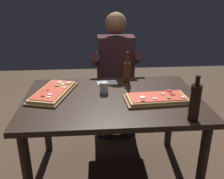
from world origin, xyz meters
TOP-DOWN VIEW (x-y plane):
  - ground_plane at (0.00, 0.00)m, footprint 6.40×6.40m
  - dining_table at (0.00, 0.00)m, footprint 1.40×0.96m
  - pizza_rectangular_front at (0.34, -0.09)m, footprint 0.51×0.28m
  - pizza_rectangular_left at (-0.48, 0.11)m, footprint 0.39×0.57m
  - wine_bottle_dark at (0.16, 0.35)m, footprint 0.06×0.06m
  - oil_bottle_amber at (0.50, -0.41)m, footprint 0.07×0.07m
  - tumbler_near_camera at (-0.06, 0.11)m, footprint 0.07×0.07m
  - napkin_cutlery_set at (-0.02, 0.34)m, footprint 0.19×0.12m
  - diner_chair at (0.10, 0.86)m, footprint 0.44×0.44m
  - seated_diner at (0.10, 0.74)m, footprint 0.53×0.41m

SIDE VIEW (x-z plane):
  - ground_plane at x=0.00m, z-range 0.00..0.00m
  - diner_chair at x=0.10m, z-range 0.05..0.92m
  - dining_table at x=0.00m, z-range 0.27..1.01m
  - seated_diner at x=0.10m, z-range 0.08..1.41m
  - napkin_cutlery_set at x=-0.02m, z-range 0.74..0.75m
  - pizza_rectangular_front at x=0.34m, z-range 0.73..0.78m
  - pizza_rectangular_left at x=-0.48m, z-range 0.73..0.78m
  - tumbler_near_camera at x=-0.06m, z-range 0.74..0.83m
  - wine_bottle_dark at x=0.16m, z-range 0.70..0.99m
  - oil_bottle_amber at x=0.50m, z-range 0.71..1.02m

